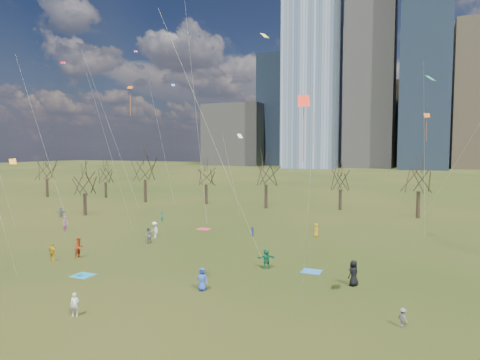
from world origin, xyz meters
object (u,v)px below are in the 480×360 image
at_px(person_0, 202,279).
at_px(person_1, 75,305).
at_px(person_2, 79,248).
at_px(person_4, 52,252).
at_px(blanket_crimson, 204,229).
at_px(blanket_teal, 83,275).
at_px(blanket_navy, 311,271).

bearing_deg(person_0, person_1, -139.76).
xyz_separation_m(person_2, person_4, (-1.33, -1.95, -0.13)).
bearing_deg(blanket_crimson, blanket_teal, -89.29).
distance_m(blanket_navy, blanket_crimson, 21.48).
bearing_deg(blanket_crimson, person_1, -78.17).
xyz_separation_m(blanket_teal, blanket_crimson, (-0.26, 21.41, 0.00)).
xyz_separation_m(blanket_teal, blanket_navy, (16.77, 8.31, 0.00)).
bearing_deg(blanket_crimson, person_2, -103.62).
bearing_deg(blanket_crimson, person_4, -106.02).
height_order(blanket_teal, person_4, person_4).
bearing_deg(blanket_teal, person_4, 157.95).
height_order(blanket_crimson, person_2, person_2).
xyz_separation_m(blanket_teal, person_0, (10.60, 0.51, 0.83)).
height_order(blanket_navy, person_2, person_2).
bearing_deg(blanket_navy, person_4, -165.11).
bearing_deg(person_4, person_1, 156.50).
relative_size(blanket_navy, person_1, 1.09).
distance_m(blanket_teal, blanket_crimson, 21.41).
xyz_separation_m(blanket_navy, person_0, (-6.16, -7.80, 0.83)).
relative_size(blanket_navy, person_4, 0.96).
xyz_separation_m(person_1, person_4, (-11.37, 9.02, 0.11)).
xyz_separation_m(person_1, person_2, (-10.04, 10.97, 0.24)).
distance_m(blanket_teal, person_4, 6.25).
height_order(blanket_navy, person_1, person_1).
bearing_deg(blanket_crimson, blanket_navy, -37.55).
distance_m(blanket_crimson, person_4, 19.87).
bearing_deg(person_1, person_2, 105.64).
bearing_deg(blanket_crimson, person_0, -62.52).
xyz_separation_m(blanket_teal, person_4, (-5.74, 2.33, 0.82)).
height_order(blanket_navy, blanket_crimson, same).
distance_m(blanket_navy, person_2, 21.59).
height_order(person_0, person_4, person_0).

